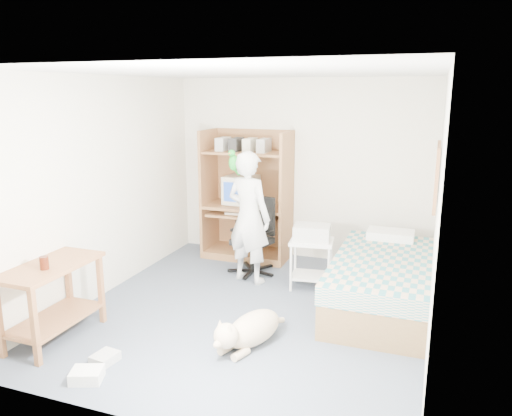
# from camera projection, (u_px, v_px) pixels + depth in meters

# --- Properties ---
(floor) EXTENTS (4.00, 4.00, 0.00)m
(floor) POSITION_uv_depth(u_px,v_px,m) (251.00, 311.00, 5.39)
(floor) COLOR #4E5A6A
(floor) RESTS_ON ground
(wall_back) EXTENTS (3.60, 0.02, 2.50)m
(wall_back) POSITION_uv_depth(u_px,v_px,m) (301.00, 170.00, 6.93)
(wall_back) COLOR silver
(wall_back) RESTS_ON floor
(wall_right) EXTENTS (0.02, 4.00, 2.50)m
(wall_right) POSITION_uv_depth(u_px,v_px,m) (437.00, 213.00, 4.50)
(wall_right) COLOR silver
(wall_right) RESTS_ON floor
(wall_left) EXTENTS (0.02, 4.00, 2.50)m
(wall_left) POSITION_uv_depth(u_px,v_px,m) (104.00, 187.00, 5.70)
(wall_left) COLOR silver
(wall_left) RESTS_ON floor
(ceiling) EXTENTS (3.60, 4.00, 0.02)m
(ceiling) POSITION_uv_depth(u_px,v_px,m) (250.00, 72.00, 4.81)
(ceiling) COLOR white
(ceiling) RESTS_ON wall_back
(computer_hutch) EXTENTS (1.20, 0.63, 1.80)m
(computer_hutch) POSITION_uv_depth(u_px,v_px,m) (248.00, 200.00, 7.02)
(computer_hutch) COLOR brown
(computer_hutch) RESTS_ON floor
(bed) EXTENTS (1.02, 2.02, 0.66)m
(bed) POSITION_uv_depth(u_px,v_px,m) (382.00, 282.00, 5.45)
(bed) COLOR brown
(bed) RESTS_ON floor
(side_desk) EXTENTS (0.50, 1.00, 0.75)m
(side_desk) POSITION_uv_depth(u_px,v_px,m) (52.00, 290.00, 4.69)
(side_desk) COLOR brown
(side_desk) RESTS_ON floor
(corkboard) EXTENTS (0.04, 0.94, 0.66)m
(corkboard) POSITION_uv_depth(u_px,v_px,m) (437.00, 175.00, 5.29)
(corkboard) COLOR #9C7346
(corkboard) RESTS_ON wall_right
(office_chair) EXTENTS (0.56, 0.56, 0.98)m
(office_chair) POSITION_uv_depth(u_px,v_px,m) (255.00, 246.00, 6.49)
(office_chair) COLOR black
(office_chair) RESTS_ON floor
(person) EXTENTS (0.68, 0.54, 1.63)m
(person) POSITION_uv_depth(u_px,v_px,m) (249.00, 217.00, 6.09)
(person) COLOR silver
(person) RESTS_ON floor
(parrot) EXTENTS (0.12, 0.21, 0.33)m
(parrot) POSITION_uv_depth(u_px,v_px,m) (233.00, 161.00, 6.02)
(parrot) COLOR #13831D
(parrot) RESTS_ON person
(dog) EXTENTS (0.53, 0.96, 0.37)m
(dog) POSITION_uv_depth(u_px,v_px,m) (250.00, 329.00, 4.63)
(dog) COLOR #D3B58D
(dog) RESTS_ON floor
(printer_cart) EXTENTS (0.55, 0.46, 0.60)m
(printer_cart) POSITION_uv_depth(u_px,v_px,m) (311.00, 256.00, 5.96)
(printer_cart) COLOR white
(printer_cart) RESTS_ON floor
(printer) EXTENTS (0.46, 0.37, 0.18)m
(printer) POSITION_uv_depth(u_px,v_px,m) (312.00, 233.00, 5.89)
(printer) COLOR #B7B6B1
(printer) RESTS_ON printer_cart
(crt_monitor) EXTENTS (0.44, 0.46, 0.39)m
(crt_monitor) POSITION_uv_depth(u_px,v_px,m) (241.00, 190.00, 7.03)
(crt_monitor) COLOR beige
(crt_monitor) RESTS_ON computer_hutch
(keyboard) EXTENTS (0.47, 0.22, 0.03)m
(keyboard) POSITION_uv_depth(u_px,v_px,m) (242.00, 213.00, 6.92)
(keyboard) COLOR beige
(keyboard) RESTS_ON computer_hutch
(pencil_cup) EXTENTS (0.08, 0.08, 0.12)m
(pencil_cup) POSITION_uv_depth(u_px,v_px,m) (270.00, 204.00, 6.82)
(pencil_cup) COLOR gold
(pencil_cup) RESTS_ON computer_hutch
(drink_glass) EXTENTS (0.08, 0.08, 0.12)m
(drink_glass) POSITION_uv_depth(u_px,v_px,m) (44.00, 263.00, 4.50)
(drink_glass) COLOR #41160A
(drink_glass) RESTS_ON side_desk
(floor_box_a) EXTENTS (0.31, 0.28, 0.10)m
(floor_box_a) POSITION_uv_depth(u_px,v_px,m) (87.00, 375.00, 4.09)
(floor_box_a) COLOR white
(floor_box_a) RESTS_ON floor
(floor_box_b) EXTENTS (0.21, 0.24, 0.08)m
(floor_box_b) POSITION_uv_depth(u_px,v_px,m) (105.00, 358.00, 4.37)
(floor_box_b) COLOR #B4B5AF
(floor_box_b) RESTS_ON floor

